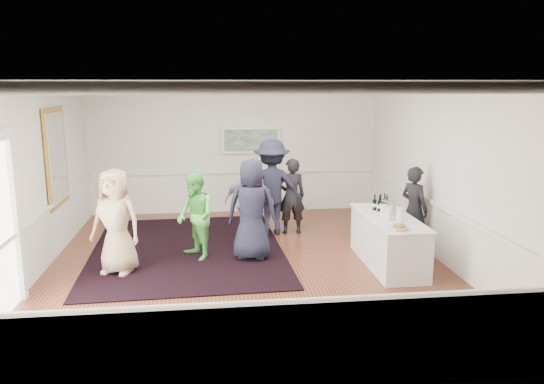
{
  "coord_description": "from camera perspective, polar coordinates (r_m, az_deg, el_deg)",
  "views": [
    {
      "loc": [
        -0.62,
        -8.9,
        3.19
      ],
      "look_at": [
        0.47,
        0.2,
        1.27
      ],
      "focal_mm": 35.0,
      "sensor_mm": 36.0,
      "label": 1
    }
  ],
  "objects": [
    {
      "name": "wall_back",
      "position": [
        13.01,
        -4.05,
        4.81
      ],
      "size": [
        7.0,
        0.02,
        3.2
      ],
      "primitive_type": "cube",
      "color": "white",
      "rests_on": "floor"
    },
    {
      "name": "juice_pitchers",
      "position": [
        9.25,
        12.64,
        -2.17
      ],
      "size": [
        0.32,
        0.36,
        0.24
      ],
      "color": "#66A83C",
      "rests_on": "serving_table"
    },
    {
      "name": "guest_navy",
      "position": [
        9.54,
        -2.17,
        -1.88
      ],
      "size": [
        1.02,
        0.78,
        1.85
      ],
      "primitive_type": "imported",
      "rotation": [
        0.0,
        0.0,
        2.92
      ],
      "color": "#1C1D2F",
      "rests_on": "floor"
    },
    {
      "name": "ice_bucket",
      "position": [
        9.57,
        12.39,
        -1.71
      ],
      "size": [
        0.26,
        0.26,
        0.24
      ],
      "primitive_type": "cylinder",
      "color": "silver",
      "rests_on": "serving_table"
    },
    {
      "name": "wainscoting",
      "position": [
        9.32,
        -2.72,
        -4.94
      ],
      "size": [
        7.0,
        8.0,
        1.0
      ],
      "primitive_type": null,
      "color": "white",
      "rests_on": "floor"
    },
    {
      "name": "floor",
      "position": [
        9.48,
        -2.69,
        -7.84
      ],
      "size": [
        8.0,
        8.0,
        0.0
      ],
      "primitive_type": "plane",
      "color": "brown",
      "rests_on": "ground"
    },
    {
      "name": "wall_front",
      "position": [
        5.19,
        0.4,
        -6.0
      ],
      "size": [
        7.0,
        0.02,
        3.2
      ],
      "primitive_type": "cube",
      "color": "white",
      "rests_on": "floor"
    },
    {
      "name": "mirror",
      "position": [
        10.68,
        -22.18,
        3.49
      ],
      "size": [
        0.05,
        1.25,
        1.85
      ],
      "color": "gold",
      "rests_on": "wall_left"
    },
    {
      "name": "guest_lilac",
      "position": [
        10.51,
        -2.51,
        -1.07
      ],
      "size": [
        1.06,
        0.68,
        1.68
      ],
      "primitive_type": "imported",
      "rotation": [
        0.0,
        0.0,
        2.85
      ],
      "color": "silver",
      "rests_on": "floor"
    },
    {
      "name": "area_rug",
      "position": [
        10.4,
        -9.06,
        -6.09
      ],
      "size": [
        3.75,
        4.82,
        0.02
      ],
      "primitive_type": "cube",
      "rotation": [
        0.0,
        0.0,
        0.04
      ],
      "color": "black",
      "rests_on": "floor"
    },
    {
      "name": "guest_dark_a",
      "position": [
        11.12,
        -0.02,
        0.52
      ],
      "size": [
        1.32,
        0.79,
        2.01
      ],
      "primitive_type": "imported",
      "rotation": [
        0.0,
        0.0,
        3.11
      ],
      "color": "#1C1D2F",
      "rests_on": "floor"
    },
    {
      "name": "landscape_painting",
      "position": [
        12.96,
        -2.28,
        5.6
      ],
      "size": [
        1.44,
        0.06,
        0.66
      ],
      "color": "white",
      "rests_on": "wall_back"
    },
    {
      "name": "wall_right",
      "position": [
        9.94,
        17.79,
        2.07
      ],
      "size": [
        0.02,
        8.0,
        3.2
      ],
      "primitive_type": "cube",
      "color": "white",
      "rests_on": "floor"
    },
    {
      "name": "guest_green",
      "position": [
        9.67,
        -8.23,
        -2.59
      ],
      "size": [
        0.9,
        0.97,
        1.6
      ],
      "primitive_type": "imported",
      "rotation": [
        0.0,
        0.0,
        -1.08
      ],
      "color": "#59CE52",
      "rests_on": "floor"
    },
    {
      "name": "serving_table",
      "position": [
        9.57,
        12.38,
        -5.13
      ],
      "size": [
        0.83,
        2.17,
        0.88
      ],
      "color": "silver",
      "rests_on": "floor"
    },
    {
      "name": "bartender",
      "position": [
        10.36,
        15.03,
        -1.79
      ],
      "size": [
        0.62,
        0.71,
        1.64
      ],
      "primitive_type": "imported",
      "rotation": [
        0.0,
        0.0,
        2.05
      ],
      "color": "black",
      "rests_on": "floor"
    },
    {
      "name": "wine_bottles",
      "position": [
        9.85,
        11.67,
        -1.07
      ],
      "size": [
        0.28,
        0.22,
        0.31
      ],
      "color": "black",
      "rests_on": "serving_table"
    },
    {
      "name": "guest_tan",
      "position": [
        9.21,
        -16.45,
        -3.08
      ],
      "size": [
        1.02,
        0.84,
        1.79
      ],
      "primitive_type": "imported",
      "rotation": [
        0.0,
        0.0,
        -0.35
      ],
      "color": "tan",
      "rests_on": "floor"
    },
    {
      "name": "nut_bowl",
      "position": [
        8.67,
        13.55,
        -3.7
      ],
      "size": [
        0.27,
        0.27,
        0.08
      ],
      "color": "white",
      "rests_on": "serving_table"
    },
    {
      "name": "wall_left",
      "position": [
        9.49,
        -24.38,
        1.13
      ],
      "size": [
        0.02,
        8.0,
        3.2
      ],
      "primitive_type": "cube",
      "color": "white",
      "rests_on": "floor"
    },
    {
      "name": "ceiling",
      "position": [
        8.92,
        -2.89,
        11.9
      ],
      "size": [
        7.0,
        8.0,
        0.02
      ],
      "primitive_type": "cube",
      "color": "white",
      "rests_on": "wall_back"
    },
    {
      "name": "guest_dark_b",
      "position": [
        11.19,
        2.11,
        -0.45
      ],
      "size": [
        0.61,
        0.42,
        1.62
      ],
      "primitive_type": "imported",
      "rotation": [
        0.0,
        0.0,
        3.2
      ],
      "color": "black",
      "rests_on": "floor"
    }
  ]
}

